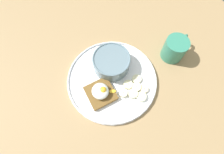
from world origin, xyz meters
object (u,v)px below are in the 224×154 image
object	(u,v)px
banana_slice_back	(133,94)
banana_slice_inner	(144,89)
banana_slice_front	(137,79)
banana_slice_right	(141,97)
toast_slice	(101,93)
poached_egg	(101,91)
banana_slice_left	(124,92)
oatmeal_bowl	(111,62)
banana_slice_upper	(136,87)
coffee_mug	(175,48)
banana_slice_outer	(128,85)

from	to	relation	value
banana_slice_back	banana_slice_inner	world-z (taller)	banana_slice_back
banana_slice_inner	banana_slice_front	bearing A→B (deg)	-3.18
banana_slice_back	banana_slice_right	distance (cm)	2.83
toast_slice	poached_egg	distance (cm)	2.11
banana_slice_left	banana_slice_inner	xyz separation A→B (cm)	(-2.80, -6.02, -0.26)
toast_slice	oatmeal_bowl	bearing A→B (deg)	-54.22
banana_slice_left	banana_slice_inner	distance (cm)	6.64
toast_slice	banana_slice_upper	distance (cm)	11.83
oatmeal_bowl	banana_slice_back	xyz separation A→B (cm)	(-12.40, 0.28, -2.25)
toast_slice	poached_egg	bearing A→B (deg)	-119.82
banana_slice_upper	coffee_mug	world-z (taller)	coffee_mug
banana_slice_left	banana_slice_front	bearing A→B (deg)	-77.51
banana_slice_front	coffee_mug	xyz separation A→B (cm)	(0.68, -16.92, 2.78)
toast_slice	banana_slice_outer	bearing A→B (deg)	-106.84
banana_slice_right	banana_slice_front	bearing A→B (deg)	-24.86
banana_slice_upper	banana_slice_inner	bearing A→B (deg)	-139.22
banana_slice_front	banana_slice_right	bearing A→B (deg)	155.14
oatmeal_bowl	banana_slice_outer	size ratio (longest dim) A/B	2.84
banana_slice_inner	banana_slice_upper	distance (cm)	2.60
toast_slice	banana_slice_right	size ratio (longest dim) A/B	2.15
poached_egg	oatmeal_bowl	bearing A→B (deg)	-53.53
oatmeal_bowl	banana_slice_front	distance (cm)	10.17
toast_slice	banana_slice_inner	size ratio (longest dim) A/B	2.75
toast_slice	coffee_mug	distance (cm)	29.74
banana_slice_front	banana_slice_back	distance (cm)	5.43
toast_slice	poached_egg	world-z (taller)	poached_egg
banana_slice_front	banana_slice_upper	world-z (taller)	banana_slice_upper
banana_slice_inner	toast_slice	bearing A→B (deg)	60.74
poached_egg	banana_slice_left	distance (cm)	7.81
banana_slice_back	banana_slice_outer	xyz separation A→B (cm)	(3.42, -0.62, -0.05)
oatmeal_bowl	banana_slice_inner	world-z (taller)	oatmeal_bowl
toast_slice	banana_slice_back	bearing A→B (deg)	-126.18
banana_slice_front	banana_slice_inner	distance (cm)	4.19
banana_slice_back	coffee_mug	bearing A→B (deg)	-79.16
poached_egg	banana_slice_upper	size ratio (longest dim) A/B	1.86
toast_slice	banana_slice_right	bearing A→B (deg)	-130.21
banana_slice_back	banana_slice_upper	bearing A→B (deg)	-63.62
banana_slice_back	toast_slice	bearing A→B (deg)	53.82
poached_egg	banana_slice_front	world-z (taller)	poached_egg
oatmeal_bowl	banana_slice_right	size ratio (longest dim) A/B	2.78
banana_slice_back	banana_slice_inner	distance (cm)	4.10
banana_slice_inner	banana_slice_outer	xyz separation A→B (cm)	(4.23, 3.40, 0.16)
banana_slice_right	banana_slice_inner	size ratio (longest dim) A/B	1.28
oatmeal_bowl	banana_slice_inner	size ratio (longest dim) A/B	3.55
oatmeal_bowl	banana_slice_upper	distance (cm)	11.67
banana_slice_outer	toast_slice	bearing A→B (deg)	73.16
banana_slice_right	banana_slice_outer	xyz separation A→B (cm)	(5.74, 0.99, 0.07)
banana_slice_inner	oatmeal_bowl	bearing A→B (deg)	15.78
poached_egg	toast_slice	bearing A→B (deg)	60.18
banana_slice_upper	poached_egg	bearing A→B (deg)	65.09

